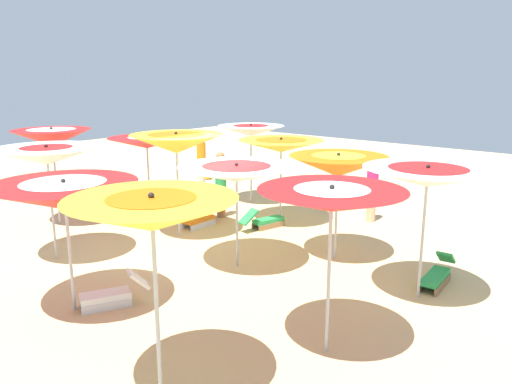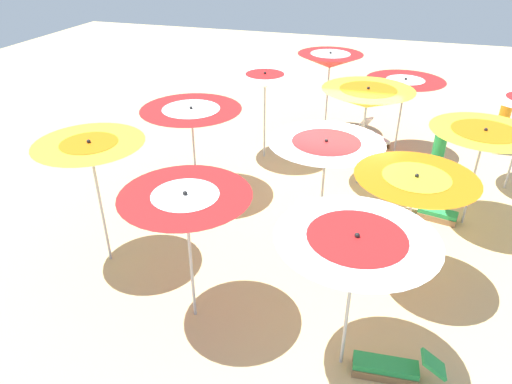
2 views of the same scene
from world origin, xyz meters
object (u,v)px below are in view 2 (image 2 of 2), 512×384
object	(u,v)px
beach_umbrella_10	(186,204)
beachgoer_1	(503,120)
beach_umbrella_9	(356,247)
lounger_0	(395,177)
lounger_1	(392,366)
lounger_4	(433,210)
beach_umbrella_7	(326,149)
beach_umbrella_1	(405,85)
beach_umbrella_8	(192,118)
beach_umbrella_6	(414,188)
lounger_2	(210,194)
beachgoer_2	(438,152)
beach_umbrella_3	(484,138)
beach_umbrella_2	(330,61)
beach_umbrella_4	(367,98)
beach_umbrella_11	(91,153)
lounger_3	(374,136)
beach_umbrella_5	(265,80)

from	to	relation	value
beach_umbrella_10	beachgoer_1	distance (m)	10.30
beach_umbrella_9	lounger_0	world-z (taller)	beach_umbrella_9
lounger_1	lounger_4	world-z (taller)	lounger_4
beach_umbrella_7	beach_umbrella_9	size ratio (longest dim) A/B	0.97
beach_umbrella_1	beach_umbrella_8	xyz separation A→B (m)	(-4.53, -3.84, -0.04)
beach_umbrella_6	lounger_2	xyz separation A→B (m)	(-4.38, 1.65, -1.78)
beachgoer_1	beachgoer_2	world-z (taller)	beachgoer_1
lounger_4	beach_umbrella_3	bearing A→B (deg)	12.91
lounger_2	beachgoer_2	xyz separation A→B (m)	(5.04, 2.36, 0.74)
lounger_2	beachgoer_1	xyz separation A→B (m)	(6.81, 5.00, 0.78)
beach_umbrella_1	lounger_1	xyz separation A→B (m)	(0.35, -8.00, -1.79)
beachgoer_2	beach_umbrella_3	bearing A→B (deg)	-93.87
lounger_1	lounger_2	size ratio (longest dim) A/B	1.10
beach_umbrella_2	beach_umbrella_1	bearing A→B (deg)	-22.98
beach_umbrella_6	beach_umbrella_7	distance (m)	2.10
lounger_4	beachgoer_1	size ratio (longest dim) A/B	0.70
beach_umbrella_10	beachgoer_2	world-z (taller)	beach_umbrella_10
beach_umbrella_1	beach_umbrella_4	size ratio (longest dim) A/B	0.87
beach_umbrella_2	beachgoer_2	distance (m)	4.41
beach_umbrella_3	lounger_0	distance (m)	2.75
beach_umbrella_7	beach_umbrella_11	size ratio (longest dim) A/B	0.90
beach_umbrella_11	beachgoer_2	world-z (taller)	beach_umbrella_11
beach_umbrella_11	lounger_0	world-z (taller)	beach_umbrella_11
beach_umbrella_6	beach_umbrella_11	xyz separation A→B (m)	(-5.43, -0.96, 0.32)
beach_umbrella_7	lounger_1	distance (m)	4.20
beach_umbrella_1	beach_umbrella_9	world-z (taller)	beach_umbrella_9
beach_umbrella_6	lounger_2	size ratio (longest dim) A/B	1.90
beach_umbrella_6	lounger_4	xyz separation A→B (m)	(0.64, 2.46, -1.78)
beach_umbrella_8	beach_umbrella_11	bearing A→B (deg)	-100.91
beach_umbrella_2	lounger_0	distance (m)	4.25
beach_umbrella_4	lounger_1	size ratio (longest dim) A/B	1.92
beach_umbrella_3	beach_umbrella_4	bearing A→B (deg)	154.18
beach_umbrella_1	beach_umbrella_11	xyz separation A→B (m)	(-5.09, -6.79, 0.33)
lounger_2	beachgoer_1	bearing A→B (deg)	-118.63
beach_umbrella_7	lounger_3	bearing A→B (deg)	82.14
beach_umbrella_11	lounger_2	xyz separation A→B (m)	(1.05, 2.61, -2.10)
beach_umbrella_5	beach_umbrella_9	bearing A→B (deg)	-64.53
beach_umbrella_10	beachgoer_1	size ratio (longest dim) A/B	1.29
beachgoer_1	beach_umbrella_9	bearing A→B (deg)	-109.96
beach_umbrella_6	beach_umbrella_10	bearing A→B (deg)	-149.93
beach_umbrella_9	beach_umbrella_11	bearing A→B (deg)	165.94
beach_umbrella_8	beach_umbrella_9	xyz separation A→B (m)	(4.15, -4.13, 0.20)
beach_umbrella_2	beach_umbrella_6	world-z (taller)	beach_umbrella_2
beach_umbrella_1	beach_umbrella_6	world-z (taller)	beach_umbrella_6
lounger_0	beachgoer_2	world-z (taller)	beachgoer_2
beach_umbrella_4	beach_umbrella_8	distance (m)	4.08
beach_umbrella_1	lounger_1	bearing A→B (deg)	-87.49
beach_umbrella_4	beach_umbrella_11	distance (m)	6.29
beach_umbrella_11	lounger_3	bearing A→B (deg)	58.70
beach_umbrella_10	beachgoer_2	distance (m)	7.16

